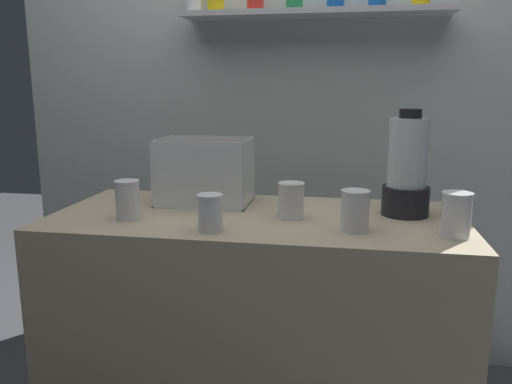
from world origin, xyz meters
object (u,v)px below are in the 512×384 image
object	(u,v)px
carrot_display_bin	(207,182)
juice_cup_beet_far_left	(128,201)
juice_cup_pomegranate_far_right	(456,218)
juice_cup_mango_middle	(291,203)
blender_pitcher	(407,171)
juice_cup_mango_left	(210,215)
juice_cup_mango_right	(355,213)

from	to	relation	value
carrot_display_bin	juice_cup_beet_far_left	distance (m)	0.34
juice_cup_pomegranate_far_right	juice_cup_mango_middle	bearing A→B (deg)	164.26
blender_pitcher	juice_cup_beet_far_left	distance (m)	0.94
blender_pitcher	carrot_display_bin	bearing A→B (deg)	175.03
juice_cup_mango_left	juice_cup_pomegranate_far_right	size ratio (longest dim) A/B	0.85
juice_cup_beet_far_left	juice_cup_mango_right	distance (m)	0.74
carrot_display_bin	juice_cup_mango_middle	size ratio (longest dim) A/B	2.82
juice_cup_mango_right	juice_cup_pomegranate_far_right	world-z (taller)	juice_cup_pomegranate_far_right
carrot_display_bin	juice_cup_mango_middle	world-z (taller)	carrot_display_bin
blender_pitcher	juice_cup_mango_right	size ratio (longest dim) A/B	2.86
juice_cup_beet_far_left	juice_cup_mango_middle	world-z (taller)	juice_cup_beet_far_left
carrot_display_bin	juice_cup_mango_left	size ratio (longest dim) A/B	2.99
juice_cup_mango_middle	blender_pitcher	bearing A→B (deg)	15.80
blender_pitcher	juice_cup_mango_right	bearing A→B (deg)	-127.07
juice_cup_mango_right	juice_cup_beet_far_left	bearing A→B (deg)	179.15
blender_pitcher	juice_cup_mango_middle	bearing A→B (deg)	-164.20
juice_cup_beet_far_left	juice_cup_mango_left	world-z (taller)	juice_cup_beet_far_left
juice_cup_mango_right	juice_cup_pomegranate_far_right	size ratio (longest dim) A/B	0.94
blender_pitcher	juice_cup_mango_left	world-z (taller)	blender_pitcher
carrot_display_bin	juice_cup_pomegranate_far_right	distance (m)	0.89
carrot_display_bin	juice_cup_mango_right	xyz separation A→B (m)	(0.55, -0.29, -0.03)
blender_pitcher	juice_cup_mango_middle	size ratio (longest dim) A/B	3.00
juice_cup_mango_right	blender_pitcher	bearing A→B (deg)	52.93
juice_cup_mango_left	juice_cup_mango_right	distance (m)	0.44
juice_cup_mango_left	blender_pitcher	bearing A→B (deg)	26.80
carrot_display_bin	juice_cup_mango_left	world-z (taller)	carrot_display_bin
carrot_display_bin	juice_cup_mango_middle	xyz separation A→B (m)	(0.34, -0.17, -0.03)
blender_pitcher	juice_cup_beet_far_left	size ratio (longest dim) A/B	2.76
juice_cup_beet_far_left	juice_cup_pomegranate_far_right	xyz separation A→B (m)	(1.03, -0.03, -0.00)
juice_cup_mango_middle	juice_cup_mango_right	world-z (taller)	juice_cup_mango_right
juice_cup_mango_left	juice_cup_pomegranate_far_right	distance (m)	0.72
juice_cup_mango_left	juice_cup_beet_far_left	bearing A→B (deg)	163.79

